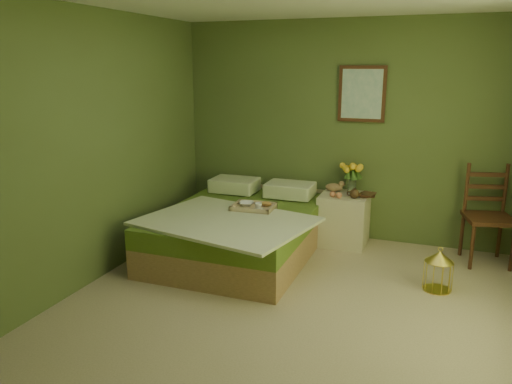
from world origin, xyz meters
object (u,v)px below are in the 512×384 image
at_px(bed, 242,226).
at_px(chair, 489,209).
at_px(nightstand, 344,214).
at_px(birdcage, 438,271).

relative_size(bed, chair, 2.22).
xyz_separation_m(bed, nightstand, (1.02, 0.71, 0.05)).
bearing_deg(bed, birdcage, -7.06).
relative_size(nightstand, birdcage, 2.64).
height_order(nightstand, birdcage, nightstand).
bearing_deg(bed, nightstand, 34.88).
xyz_separation_m(chair, birdcage, (-0.46, -0.98, -0.39)).
bearing_deg(chair, birdcage, -128.49).
bearing_deg(bed, chair, 15.66).
height_order(bed, nightstand, bed).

